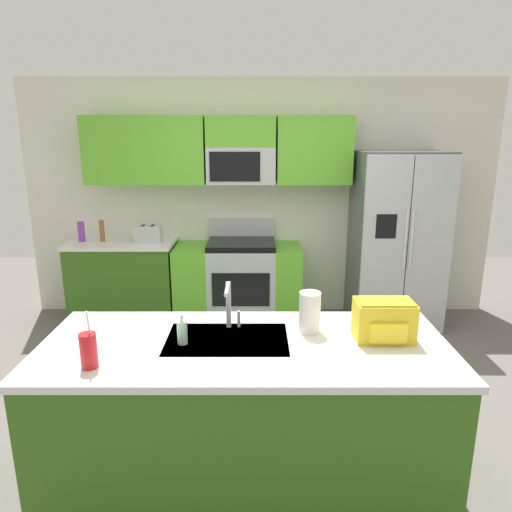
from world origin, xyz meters
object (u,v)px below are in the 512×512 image
Objects in this scene: pepper_mill at (100,231)px; drink_cup_red at (86,351)px; soap_dispenser at (180,332)px; paper_towel_roll at (308,312)px; backpack at (382,319)px; sink_faucet at (227,302)px; refrigerator at (394,240)px; toaster at (146,234)px; range_oven at (236,281)px; bottle_purple at (79,232)px.

drink_cup_red is (0.83, -2.78, -0.02)m from pepper_mill.
soap_dispenser is 0.71× the size of paper_towel_roll.
pepper_mill is at bearing 106.63° from drink_cup_red.
backpack is at bearing 2.95° from soap_dispenser.
sink_faucet is 0.88m from backpack.
refrigerator is 10.88× the size of soap_dispenser.
toaster is at bearing 122.23° from paper_towel_roll.
drink_cup_red is 1.56m from backpack.
bottle_purple is at bearing -179.49° from range_oven.
pepper_mill is 0.94× the size of paper_towel_roll.
drink_cup_red is 1.75× the size of soap_dispenser.
refrigerator reaches higher than paper_towel_roll.
pepper_mill is at bearing -179.90° from range_oven.
backpack is (2.36, -2.46, 0.00)m from pepper_mill.
paper_towel_roll is 0.75× the size of backpack.
range_oven is 2.58m from soap_dispenser.
range_oven is 1.76m from bottle_purple.
range_oven is 4.86× the size of toaster.
toaster is at bearing -5.66° from pepper_mill.
drink_cup_red is (0.33, -2.73, -0.00)m from toaster.
range_oven is at bearing 110.23° from backpack.
range_oven is at bearing 0.10° from pepper_mill.
paper_towel_roll is 0.41m from backpack.
pepper_mill is 2.90m from drink_cup_red.
refrigerator reaches higher than toaster.
drink_cup_red reaches higher than soap_dispenser.
backpack is (0.91, -2.46, 0.57)m from range_oven.
bottle_purple is at bearing 132.88° from paper_towel_roll.
bottle_purple is at bearing 110.76° from drink_cup_red.
pepper_mill is at bearing 133.84° from backpack.
drink_cup_red is 0.93× the size of backpack.
backpack is (2.58, -2.44, 0.01)m from bottle_purple.
range_oven is 1.75m from refrigerator.
refrigerator reaches higher than soap_dispenser.
sink_faucet reaches higher than range_oven.
refrigerator is (1.69, -0.07, 0.48)m from range_oven.
soap_dispenser is (-0.21, -2.52, 0.53)m from range_oven.
toaster is 2.47m from sink_faucet.
paper_towel_roll is at bearing -117.29° from refrigerator.
refrigerator is 6.56× the size of sink_faucet.
soap_dispenser is at bearing -167.45° from paper_towel_roll.
drink_cup_red is (-0.62, -2.78, 0.55)m from range_oven.
range_oven is 6.37× the size of bottle_purple.
range_oven is at bearing 90.98° from sink_faucet.
drink_cup_red reaches higher than pepper_mill.
backpack reaches higher than range_oven.
bottle_purple is 0.67× the size of backpack.
refrigerator is at bearing -0.42° from toaster.
bottle_purple reaches higher than soap_dispenser.
toaster is 2.73m from paper_towel_roll.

